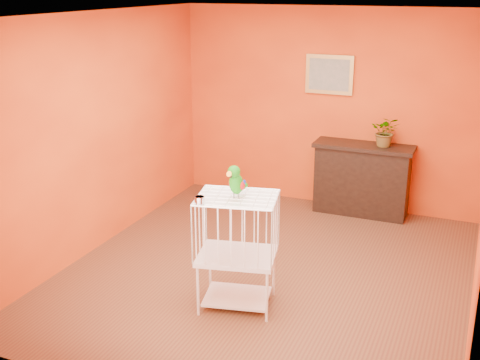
% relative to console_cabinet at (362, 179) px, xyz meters
% --- Properties ---
extents(ground, '(4.50, 4.50, 0.00)m').
position_rel_console_cabinet_xyz_m(ground, '(-0.54, -2.03, -0.46)').
color(ground, brown).
rests_on(ground, ground).
extents(room_shell, '(4.50, 4.50, 4.50)m').
position_rel_console_cabinet_xyz_m(room_shell, '(-0.54, -2.03, 1.12)').
color(room_shell, '#ED5616').
rests_on(room_shell, ground).
extents(console_cabinet, '(1.25, 0.45, 0.93)m').
position_rel_console_cabinet_xyz_m(console_cabinet, '(0.00, 0.00, 0.00)').
color(console_cabinet, black).
rests_on(console_cabinet, ground).
extents(potted_plant, '(0.37, 0.41, 0.30)m').
position_rel_console_cabinet_xyz_m(potted_plant, '(0.26, -0.02, 0.61)').
color(potted_plant, '#26722D').
rests_on(potted_plant, console_cabinet).
extents(framed_picture, '(0.62, 0.04, 0.50)m').
position_rel_console_cabinet_xyz_m(framed_picture, '(-0.54, 0.19, 1.29)').
color(framed_picture, '#BF9444').
rests_on(framed_picture, room_shell).
extents(birdcage, '(0.80, 0.67, 1.08)m').
position_rel_console_cabinet_xyz_m(birdcage, '(-0.56, -2.78, 0.09)').
color(birdcage, white).
rests_on(birdcage, ground).
extents(feed_cup, '(0.09, 0.09, 0.06)m').
position_rel_console_cabinet_xyz_m(feed_cup, '(-0.79, -3.06, 0.65)').
color(feed_cup, silver).
rests_on(feed_cup, birdcage).
extents(parrot, '(0.16, 0.28, 0.31)m').
position_rel_console_cabinet_xyz_m(parrot, '(-0.56, -2.81, 0.77)').
color(parrot, '#59544C').
rests_on(parrot, birdcage).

